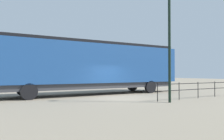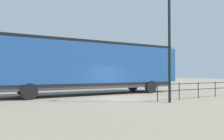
# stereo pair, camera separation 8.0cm
# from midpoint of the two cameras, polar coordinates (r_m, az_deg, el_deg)

# --- Properties ---
(ground_plane) EXTENTS (120.00, 120.00, 0.00)m
(ground_plane) POSITION_cam_midpoint_polar(r_m,az_deg,el_deg) (15.30, 1.66, -7.50)
(ground_plane) COLOR gray
(locomotive) EXTENTS (3.10, 16.00, 4.35)m
(locomotive) POSITION_cam_midpoint_polar(r_m,az_deg,el_deg) (18.08, -3.96, 1.18)
(locomotive) COLOR navy
(locomotive) RESTS_ON ground_plane
(lamp_post) EXTENTS (0.44, 0.44, 7.24)m
(lamp_post) POSITION_cam_midpoint_polar(r_m,az_deg,el_deg) (13.57, 14.98, 11.38)
(lamp_post) COLOR black
(lamp_post) RESTS_ON ground_plane
(platform_fence) EXTENTS (0.05, 7.58, 1.15)m
(platform_fence) POSITION_cam_midpoint_polar(r_m,az_deg,el_deg) (16.27, 21.96, -4.41)
(platform_fence) COLOR black
(platform_fence) RESTS_ON ground_plane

